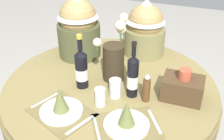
{
  "coord_description": "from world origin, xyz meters",
  "views": [
    {
      "loc": [
        0.51,
        -1.37,
        1.73
      ],
      "look_at": [
        0.0,
        0.03,
        0.81
      ],
      "focal_mm": 43.88,
      "sensor_mm": 36.0,
      "label": 1
    }
  ],
  "objects": [
    {
      "name": "wine_bottle_right",
      "position": [
        0.17,
        -0.07,
        0.86
      ],
      "size": [
        0.07,
        0.07,
        0.36
      ],
      "color": "black",
      "rests_on": "dining_table"
    },
    {
      "name": "tumbler_near_left",
      "position": [
        0.08,
        -0.12,
        0.79
      ],
      "size": [
        0.07,
        0.07,
        0.12
      ],
      "primitive_type": "cylinder",
      "color": "silver",
      "rests_on": "dining_table"
    },
    {
      "name": "gift_tub_back_left",
      "position": [
        -0.35,
        0.29,
        0.98
      ],
      "size": [
        0.31,
        0.31,
        0.48
      ],
      "color": "#474C2D",
      "rests_on": "dining_table"
    },
    {
      "name": "tumbler_near_right",
      "position": [
        0.02,
        -0.23,
        0.78
      ],
      "size": [
        0.06,
        0.06,
        0.11
      ],
      "primitive_type": "cylinder",
      "color": "silver",
      "rests_on": "dining_table"
    },
    {
      "name": "dining_table",
      "position": [
        0.0,
        0.0,
        0.59
      ],
      "size": [
        1.4,
        1.4,
        0.73
      ],
      "color": "olive",
      "rests_on": "ground"
    },
    {
      "name": "pepper_mill",
      "position": [
        0.26,
        -0.1,
        0.81
      ],
      "size": [
        0.04,
        0.04,
        0.18
      ],
      "color": "brown",
      "rests_on": "dining_table"
    },
    {
      "name": "place_setting_left",
      "position": [
        -0.15,
        -0.37,
        0.78
      ],
      "size": [
        0.41,
        0.37,
        0.16
      ],
      "color": "brown",
      "rests_on": "dining_table"
    },
    {
      "name": "woven_basket_side_right",
      "position": [
        0.45,
        0.0,
        0.8
      ],
      "size": [
        0.23,
        0.16,
        0.2
      ],
      "color": "#47331E",
      "rests_on": "dining_table"
    },
    {
      "name": "place_setting_right",
      "position": [
        0.22,
        -0.35,
        0.78
      ],
      "size": [
        0.43,
        0.4,
        0.16
      ],
      "color": "brown",
      "rests_on": "dining_table"
    },
    {
      "name": "gift_tub_back_centre",
      "position": [
        0.1,
        0.48,
        0.95
      ],
      "size": [
        0.31,
        0.31,
        0.43
      ],
      "color": "olive",
      "rests_on": "dining_table"
    },
    {
      "name": "flower_vase",
      "position": [
        0.0,
        0.07,
        0.88
      ],
      "size": [
        0.17,
        0.26,
        0.42
      ],
      "color": "#332819",
      "rests_on": "dining_table"
    },
    {
      "name": "wine_bottle_left",
      "position": [
        -0.15,
        -0.09,
        0.86
      ],
      "size": [
        0.08,
        0.08,
        0.36
      ],
      "color": "black",
      "rests_on": "dining_table"
    }
  ]
}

